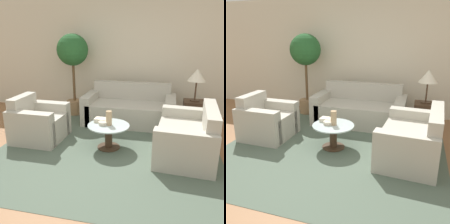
% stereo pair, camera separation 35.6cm
% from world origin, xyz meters
% --- Properties ---
extents(ground_plane, '(14.00, 14.00, 0.00)m').
position_xyz_m(ground_plane, '(0.00, 0.00, 0.00)').
color(ground_plane, '#8E603D').
extents(wall_back, '(10.00, 0.06, 2.60)m').
position_xyz_m(wall_back, '(0.00, 2.85, 1.30)').
color(wall_back, beige).
rests_on(wall_back, ground_plane).
extents(rug, '(3.56, 3.48, 0.01)m').
position_xyz_m(rug, '(0.02, 0.73, 0.00)').
color(rug, '#4C5B4C').
rests_on(rug, ground_plane).
extents(sofa_main, '(1.87, 0.89, 0.82)m').
position_xyz_m(sofa_main, '(0.16, 2.05, 0.28)').
color(sofa_main, '#B2AD9E').
rests_on(sofa_main, ground_plane).
extents(armchair, '(0.83, 0.87, 0.78)m').
position_xyz_m(armchair, '(-1.31, 0.81, 0.28)').
color(armchair, '#B2AD9E').
rests_on(armchair, ground_plane).
extents(loveseat, '(0.94, 1.39, 0.80)m').
position_xyz_m(loveseat, '(1.31, 0.76, 0.28)').
color(loveseat, '#B2AD9E').
rests_on(loveseat, ground_plane).
extents(coffee_table, '(0.69, 0.69, 0.40)m').
position_xyz_m(coffee_table, '(0.02, 0.73, 0.26)').
color(coffee_table, '#422D1E').
rests_on(coffee_table, ground_plane).
extents(side_table, '(0.40, 0.40, 0.57)m').
position_xyz_m(side_table, '(1.44, 1.96, 0.29)').
color(side_table, '#422D1E').
rests_on(side_table, ground_plane).
extents(table_lamp, '(0.34, 0.34, 0.63)m').
position_xyz_m(table_lamp, '(1.44, 1.96, 1.06)').
color(table_lamp, '#422D1E').
rests_on(table_lamp, side_table).
extents(potted_plant, '(0.70, 0.70, 1.83)m').
position_xyz_m(potted_plant, '(-1.19, 2.35, 1.32)').
color(potted_plant, '#93704C').
rests_on(potted_plant, ground_plane).
extents(vase, '(0.10, 0.10, 0.24)m').
position_xyz_m(vase, '(0.03, 0.73, 0.52)').
color(vase, tan).
rests_on(vase, coffee_table).
extents(bowl, '(0.16, 0.16, 0.06)m').
position_xyz_m(bowl, '(-0.07, 0.72, 0.43)').
color(bowl, beige).
rests_on(bowl, coffee_table).
extents(book_stack, '(0.22, 0.17, 0.06)m').
position_xyz_m(book_stack, '(-0.14, 0.85, 0.44)').
color(book_stack, beige).
rests_on(book_stack, coffee_table).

